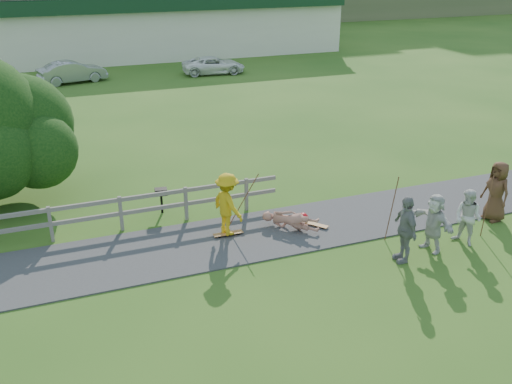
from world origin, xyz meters
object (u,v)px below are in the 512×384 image
(spectator_a, at_px, (468,218))
(car_silver, at_px, (72,72))
(skater_rider, at_px, (228,207))
(spectator_c, at_px, (496,191))
(spectator_b, at_px, (405,229))
(spectator_d, at_px, (434,223))
(car_white, at_px, (214,65))
(bbq, at_px, (162,201))
(skater_fallen, at_px, (290,220))

(spectator_a, distance_m, car_silver, 27.85)
(skater_rider, xyz_separation_m, spectator_c, (8.11, -1.88, 0.02))
(spectator_b, bearing_deg, spectator_d, 109.26)
(car_white, bearing_deg, skater_rider, 169.24)
(spectator_c, xyz_separation_m, bbq, (-9.57, 4.20, -0.54))
(spectator_a, xyz_separation_m, car_white, (0.47, 25.94, -0.25))
(spectator_a, bearing_deg, skater_rider, -134.23)
(spectator_a, distance_m, car_white, 25.95)
(skater_fallen, bearing_deg, bbq, 97.63)
(skater_rider, height_order, bbq, skater_rider)
(spectator_b, relative_size, spectator_c, 0.99)
(spectator_a, height_order, spectator_b, spectator_b)
(skater_rider, bearing_deg, spectator_b, -145.38)
(skater_fallen, height_order, spectator_b, spectator_b)
(car_silver, bearing_deg, car_white, -106.79)
(spectator_b, xyz_separation_m, spectator_d, (1.09, 0.21, -0.10))
(spectator_a, bearing_deg, car_white, 159.67)
(spectator_d, bearing_deg, skater_fallen, -139.01)
(skater_rider, distance_m, spectator_a, 6.84)
(spectator_b, relative_size, car_white, 0.45)
(skater_fallen, height_order, car_silver, car_silver)
(spectator_c, relative_size, spectator_d, 1.13)
(skater_rider, distance_m, car_white, 24.01)
(spectator_b, bearing_deg, bbq, -126.03)
(skater_rider, relative_size, car_silver, 0.45)
(spectator_a, relative_size, spectator_c, 0.87)
(spectator_b, xyz_separation_m, spectator_c, (4.13, 1.15, 0.01))
(skater_fallen, distance_m, bbq, 4.24)
(car_silver, xyz_separation_m, bbq, (1.04, -21.25, -0.27))
(skater_rider, relative_size, car_white, 0.45)
(spectator_a, distance_m, spectator_b, 2.22)
(spectator_d, height_order, bbq, spectator_d)
(skater_fallen, relative_size, car_white, 0.42)
(skater_rider, distance_m, spectator_d, 5.81)
(skater_rider, distance_m, spectator_b, 5.01)
(spectator_a, bearing_deg, bbq, -143.47)
(skater_fallen, height_order, spectator_a, spectator_a)
(skater_fallen, relative_size, spectator_a, 1.05)
(spectator_b, bearing_deg, car_silver, -157.84)
(skater_fallen, height_order, spectator_d, spectator_d)
(spectator_a, xyz_separation_m, car_silver, (-8.71, 26.45, -0.15))
(spectator_d, height_order, car_silver, spectator_d)
(bbq, bearing_deg, spectator_c, -16.07)
(car_silver, bearing_deg, bbq, 169.20)
(spectator_d, bearing_deg, car_silver, -174.49)
(spectator_c, bearing_deg, spectator_d, -78.53)
(car_white, height_order, bbq, car_white)
(spectator_d, bearing_deg, spectator_c, 96.69)
(spectator_c, distance_m, bbq, 10.47)
(spectator_c, relative_size, bbq, 2.28)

